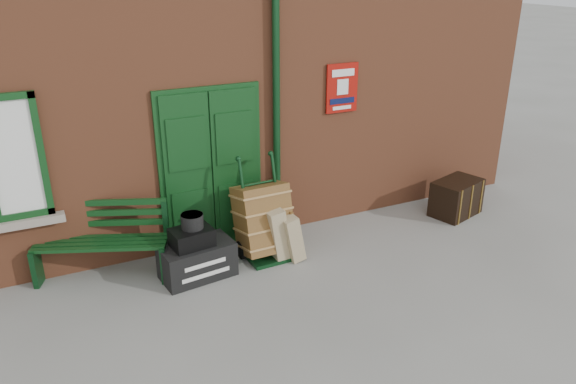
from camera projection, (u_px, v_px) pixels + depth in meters
ground at (277, 290)px, 6.87m from camera, size 80.00×80.00×0.00m
station_building at (185, 66)px, 8.95m from camera, size 10.30×4.30×4.36m
bench at (102, 239)px, 7.04m from camera, size 1.69×1.07×1.01m
houdini_trunk at (197, 261)px, 7.09m from camera, size 0.96×0.61×0.45m
strongbox at (192, 237)px, 6.94m from camera, size 0.54×0.42×0.23m
hatbox at (192, 221)px, 6.90m from camera, size 0.30×0.30×0.18m
suitcase_back at (273, 231)px, 7.52m from camera, size 0.35×0.55×0.76m
suitcase_front at (288, 235)px, 7.53m from camera, size 0.34×0.49×0.66m
porter_trolley at (263, 220)px, 7.49m from camera, size 0.68×0.74×1.36m
dark_trunk at (456, 198)px, 8.82m from camera, size 0.90×0.71×0.56m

